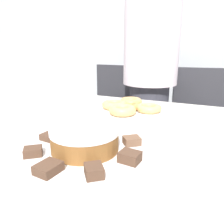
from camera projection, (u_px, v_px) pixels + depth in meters
The scene contains 22 objects.
wall_back at pixel (181, 22), 2.12m from camera, with size 8.00×0.05×2.60m.
table at pixel (109, 146), 0.85m from camera, with size 1.73×1.09×0.75m.
person_standing at pixel (150, 78), 1.58m from camera, with size 0.38×0.38×1.61m.
office_chair_left at pixel (108, 123), 1.86m from camera, with size 0.49×0.49×0.91m.
office_chair_right at pixel (197, 136), 1.58m from camera, with size 0.48×0.48×0.91m.
plate_cake at pixel (85, 151), 0.64m from camera, with size 0.38×0.38×0.01m.
plate_donuts at pixel (128, 110), 1.07m from camera, with size 0.35×0.35×0.01m.
frosted_cake at pixel (85, 139), 0.63m from camera, with size 0.20×0.20×0.06m.
lamington_0 at pixel (132, 141), 0.67m from camera, with size 0.06×0.06×0.02m.
lamington_1 at pixel (110, 131), 0.75m from camera, with size 0.05×0.06×0.02m.
lamington_2 at pixel (79, 129), 0.77m from camera, with size 0.06×0.06×0.02m.
lamington_3 at pixel (49, 137), 0.70m from camera, with size 0.05×0.05×0.02m.
lamington_4 at pixel (33, 151), 0.60m from camera, with size 0.06×0.06×0.02m.
lamington_5 at pixel (48, 168), 0.51m from camera, with size 0.05×0.06×0.02m.
lamington_6 at pixel (94, 171), 0.50m from camera, with size 0.06×0.06×0.03m.
lamington_7 at pixel (130, 157), 0.56m from camera, with size 0.06×0.05×0.03m.
donut_0 at pixel (128, 106), 1.06m from camera, with size 0.11×0.11×0.03m.
donut_1 at pixel (122, 110), 0.98m from camera, with size 0.12×0.12×0.04m.
donut_2 at pixel (149, 108), 1.03m from camera, with size 0.12×0.12×0.03m.
donut_3 at pixel (131, 102), 1.14m from camera, with size 0.12×0.12×0.04m.
donut_4 at pixel (114, 105), 1.08m from camera, with size 0.12×0.12×0.04m.
napkin at pixel (21, 104), 1.20m from camera, with size 0.12×0.10×0.01m.
Camera 1 is at (0.34, -0.71, 1.04)m, focal length 35.00 mm.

